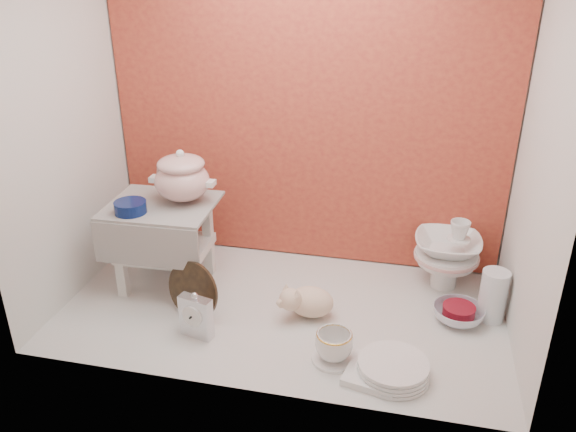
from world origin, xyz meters
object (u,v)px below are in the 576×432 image
floral_platter (168,207)px  gold_rim_teacup (334,345)px  blue_white_vase (183,240)px  step_stool (165,245)px  plush_pig (311,301)px  mantel_clock (196,315)px  dinner_plate_stack (393,369)px  porcelain_tower (447,253)px  crystal_bowl (458,314)px  soup_tureen (182,176)px

floral_platter → gold_rim_teacup: bearing=-37.6°
floral_platter → blue_white_vase: bearing=-48.0°
step_stool → plush_pig: size_ratio=1.88×
mantel_clock → plush_pig: (0.40, 0.23, -0.03)m
blue_white_vase → gold_rim_teacup: blue_white_vase is taller
dinner_plate_stack → mantel_clock: bearing=174.9°
floral_platter → plush_pig: size_ratio=1.73×
dinner_plate_stack → porcelain_tower: 0.69m
step_stool → mantel_clock: (0.26, -0.34, -0.10)m
gold_rim_teacup → crystal_bowl: gold_rim_teacup is taller
blue_white_vase → dinner_plate_stack: 1.19m
floral_platter → mantel_clock: (0.41, -0.70, -0.11)m
mantel_clock → crystal_bowl: 1.04m
plush_pig → porcelain_tower: 0.65m
step_stool → gold_rim_teacup: step_stool is taller
plush_pig → dinner_plate_stack: (0.35, -0.29, -0.04)m
porcelain_tower → soup_tureen: bearing=-169.7°
step_stool → mantel_clock: 0.44m
mantel_clock → plush_pig: mantel_clock is taller
mantel_clock → plush_pig: 0.46m
mantel_clock → crystal_bowl: mantel_clock is taller
floral_platter → plush_pig: (0.81, -0.47, -0.13)m
blue_white_vase → step_stool: bearing=-88.2°
soup_tureen → floral_platter: size_ratio=0.66×
plush_pig → dinner_plate_stack: plush_pig is taller
floral_platter → soup_tureen: bearing=-54.0°
porcelain_tower → dinner_plate_stack: bearing=-105.6°
blue_white_vase → plush_pig: blue_white_vase is taller
dinner_plate_stack → blue_white_vase: bearing=149.1°
mantel_clock → floral_platter: bearing=134.0°
blue_white_vase → crystal_bowl: size_ratio=1.13×
soup_tureen → crystal_bowl: bearing=-3.1°
floral_platter → mantel_clock: floral_platter is taller
floral_platter → dinner_plate_stack: 1.40m
blue_white_vase → crystal_bowl: (1.26, -0.22, -0.08)m
step_stool → floral_platter: (-0.14, 0.36, 0.01)m
blue_white_vase → dinner_plate_stack: (1.02, -0.61, -0.08)m
soup_tureen → blue_white_vase: size_ratio=1.19×
blue_white_vase → mantel_clock: (0.27, -0.54, -0.02)m
dinner_plate_stack → crystal_bowl: bearing=58.8°
step_stool → crystal_bowl: 1.26m
gold_rim_teacup → dinner_plate_stack: gold_rim_teacup is taller
floral_platter → gold_rim_teacup: (0.94, -0.73, -0.14)m
gold_rim_teacup → mantel_clock: bearing=177.0°
gold_rim_teacup → crystal_bowl: (0.45, 0.35, -0.03)m
soup_tureen → dinner_plate_stack: (0.93, -0.45, -0.47)m
crystal_bowl → blue_white_vase: bearing=170.0°
step_stool → mantel_clock: size_ratio=2.32×
step_stool → blue_white_vase: size_ratio=1.94×
crystal_bowl → dinner_plate_stack: bearing=-121.2°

